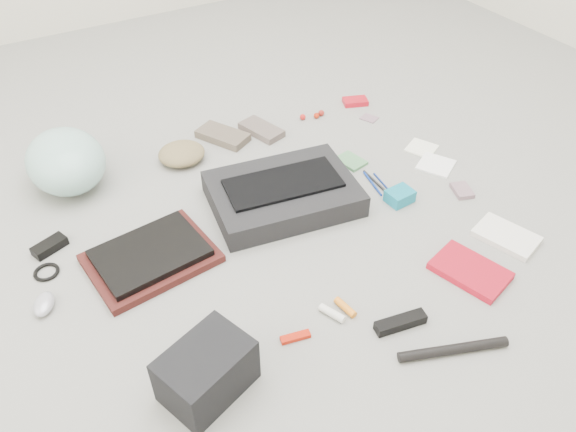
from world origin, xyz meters
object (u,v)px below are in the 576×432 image
laptop (150,253)px  camera_bag (207,371)px  accordion_wallet (400,196)px  book_red (470,271)px  bike_helmet (66,161)px  messenger_bag (283,194)px

laptop → camera_bag: (-0.03, -0.50, 0.04)m
camera_bag → accordion_wallet: 0.95m
laptop → book_red: 0.99m
accordion_wallet → book_red: bearing=-99.1°
book_red → accordion_wallet: size_ratio=2.44×
camera_bag → book_red: 0.86m
laptop → accordion_wallet: laptop is taller
bike_helmet → laptop: bearing=-78.4°
camera_bag → book_red: size_ratio=1.00×
bike_helmet → accordion_wallet: (0.97, -0.68, -0.08)m
messenger_bag → camera_bag: 0.76m
messenger_bag → accordion_wallet: 0.41m
camera_bag → accordion_wallet: (0.89, 0.34, -0.05)m
laptop → book_red: bearing=-39.7°
laptop → messenger_bag: bearing=-1.7°
laptop → accordion_wallet: (0.86, -0.16, -0.01)m
laptop → book_red: laptop is taller
laptop → bike_helmet: bike_helmet is taller
messenger_bag → laptop: bearing=-166.2°
laptop → camera_bag: camera_bag is taller
camera_bag → book_red: (0.85, -0.04, -0.06)m
book_red → laptop: bearing=130.2°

